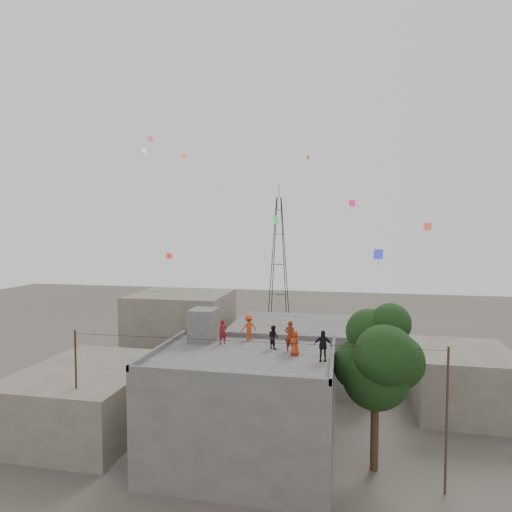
{
  "coord_description": "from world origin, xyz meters",
  "views": [
    {
      "loc": [
        5.42,
        -22.95,
        13.01
      ],
      "look_at": [
        0.32,
        1.95,
        11.54
      ],
      "focal_mm": 30.0,
      "sensor_mm": 36.0,
      "label": 1
    }
  ],
  "objects_px": {
    "transmission_tower": "(279,258)",
    "person_dark_adult": "(323,346)",
    "tree": "(379,359)",
    "person_red_adult": "(290,336)",
    "stair_head_box": "(204,325)"
  },
  "relations": [
    {
      "from": "stair_head_box",
      "to": "tree",
      "type": "xyz_separation_m",
      "value": [
        10.57,
        -2.0,
        -1.0
      ]
    },
    {
      "from": "stair_head_box",
      "to": "person_red_adult",
      "type": "xyz_separation_m",
      "value": [
        5.67,
        -1.34,
        -0.12
      ]
    },
    {
      "from": "transmission_tower",
      "to": "tree",
      "type": "bearing_deg",
      "value": -73.91
    },
    {
      "from": "tree",
      "to": "person_red_adult",
      "type": "height_order",
      "value": "tree"
    },
    {
      "from": "transmission_tower",
      "to": "person_red_adult",
      "type": "bearing_deg",
      "value": -80.51
    },
    {
      "from": "stair_head_box",
      "to": "person_dark_adult",
      "type": "distance_m",
      "value": 8.12
    },
    {
      "from": "transmission_tower",
      "to": "person_dark_adult",
      "type": "relative_size",
      "value": 12.15
    },
    {
      "from": "person_red_adult",
      "to": "person_dark_adult",
      "type": "bearing_deg",
      "value": 147.87
    },
    {
      "from": "transmission_tower",
      "to": "person_red_adult",
      "type": "relative_size",
      "value": 11.35
    },
    {
      "from": "transmission_tower",
      "to": "person_red_adult",
      "type": "height_order",
      "value": "transmission_tower"
    },
    {
      "from": "stair_head_box",
      "to": "person_dark_adult",
      "type": "bearing_deg",
      "value": -20.6
    },
    {
      "from": "person_red_adult",
      "to": "person_dark_adult",
      "type": "height_order",
      "value": "person_red_adult"
    },
    {
      "from": "tree",
      "to": "person_dark_adult",
      "type": "height_order",
      "value": "tree"
    },
    {
      "from": "stair_head_box",
      "to": "person_red_adult",
      "type": "height_order",
      "value": "stair_head_box"
    },
    {
      "from": "transmission_tower",
      "to": "person_red_adult",
      "type": "xyz_separation_m",
      "value": [
        6.47,
        -38.74,
        -2.09
      ]
    }
  ]
}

